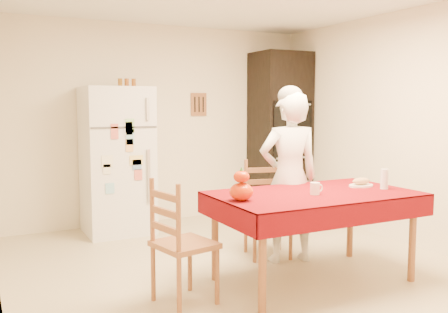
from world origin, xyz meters
TOP-DOWN VIEW (x-y plane):
  - floor at (0.00, 0.00)m, footprint 4.50×4.50m
  - room_shell at (0.00, 0.00)m, footprint 4.02×4.52m
  - refrigerator at (-0.65, 1.88)m, footprint 0.75×0.74m
  - oven_cabinet at (1.63, 1.93)m, footprint 0.70×0.62m
  - dining_table at (0.41, -0.48)m, footprint 1.70×1.00m
  - chair_far at (0.45, 0.35)m, footprint 0.51×0.49m
  - chair_left at (-0.81, -0.44)m, footprint 0.48×0.49m
  - seated_woman at (0.52, 0.07)m, footprint 0.66×0.50m
  - coffee_mug at (0.36, -0.56)m, footprint 0.08×0.08m
  - pumpkin_lower at (-0.31, -0.51)m, footprint 0.19×0.19m
  - pumpkin_upper at (-0.31, -0.51)m, footprint 0.12×0.12m
  - wine_glass at (1.07, -0.60)m, footprint 0.07×0.07m
  - bread_plate at (0.97, -0.42)m, footprint 0.24×0.24m
  - bread_loaf at (0.97, -0.42)m, footprint 0.18×0.10m
  - spice_jar_left at (-0.58, 1.93)m, footprint 0.05×0.05m
  - spice_jar_mid at (-0.50, 1.93)m, footprint 0.05×0.05m
  - spice_jar_right at (-0.42, 1.93)m, footprint 0.05×0.05m

SIDE VIEW (x-z plane):
  - floor at x=0.00m, z-range 0.00..0.00m
  - chair_far at x=0.45m, z-range 0.03..0.98m
  - chair_left at x=-0.81m, z-range 0.03..0.98m
  - dining_table at x=0.41m, z-range 0.31..1.07m
  - bread_plate at x=0.97m, z-range 0.76..0.78m
  - seated_woman at x=0.52m, z-range 0.00..1.62m
  - bread_loaf at x=0.97m, z-range 0.78..0.84m
  - coffee_mug at x=0.36m, z-range 0.76..0.86m
  - pumpkin_lower at x=-0.31m, z-range 0.76..0.90m
  - wine_glass at x=1.07m, z-range 0.76..0.94m
  - refrigerator at x=-0.65m, z-range 0.00..1.70m
  - pumpkin_upper at x=-0.31m, z-range 0.90..0.99m
  - oven_cabinet at x=1.63m, z-range 0.00..2.20m
  - room_shell at x=0.00m, z-range 0.37..2.88m
  - spice_jar_left at x=-0.58m, z-range 1.70..1.80m
  - spice_jar_mid at x=-0.50m, z-range 1.70..1.80m
  - spice_jar_right at x=-0.42m, z-range 1.70..1.80m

